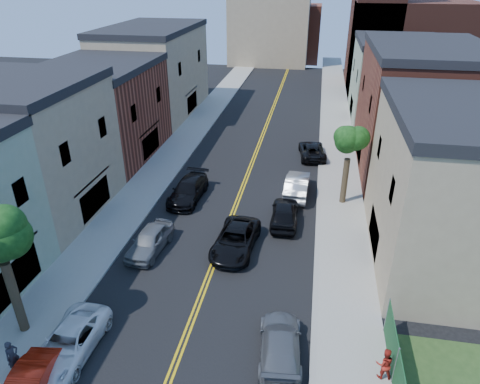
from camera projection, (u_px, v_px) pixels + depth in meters
The scene contains 24 objects.
sidewalk_left at pixel (181, 142), 43.86m from camera, with size 3.20×100.00×0.15m, color gray.
sidewalk_right at pixel (339, 153), 41.39m from camera, with size 3.20×100.00×0.15m, color gray.
curb_left at pixel (198, 144), 43.58m from camera, with size 0.30×100.00×0.15m, color gray.
curb_right at pixel (320, 152), 41.66m from camera, with size 0.30×100.00×0.15m, color gray.
bldg_left_tan_near at pixel (28, 154), 29.68m from camera, with size 9.00×10.00×9.00m, color #998466.
bldg_left_brick at pixel (102, 114), 39.50m from camera, with size 9.00×12.00×8.00m, color brown.
bldg_left_tan_far at pixel (154, 73), 51.37m from camera, with size 9.00×16.00×9.50m, color #998466.
bldg_right_tan at pixel (463, 194), 24.43m from camera, with size 9.00×12.00×9.00m, color #998466.
bldg_right_brick at pixel (419, 113), 36.41m from camera, with size 9.00×14.00×10.00m, color brown.
bldg_right_palegrn at pixel (395, 83), 48.96m from camera, with size 9.00×12.00×8.50m, color gray.
church at pixel (401, 37), 60.35m from camera, with size 16.20×14.20×22.60m.
backdrop_left at pixel (269, 30), 77.13m from camera, with size 14.00×8.00×12.00m, color #998466.
backdrop_center at pixel (293, 33), 80.46m from camera, with size 10.00×8.00×10.00m, color brown.
tree_right_far at pixel (351, 131), 30.03m from camera, with size 4.40×4.40×8.03m.
white_pickup at pixel (69, 342), 19.70m from camera, with size 2.21×4.80×1.33m, color white.
grey_car_left at pixel (150, 240), 26.92m from camera, with size 1.77×4.40×1.50m, color slate.
black_car_left at pixel (188, 190), 32.98m from camera, with size 2.13×5.25×1.52m, color black.
grey_car_right at pixel (280, 345), 19.54m from camera, with size 1.91×4.69×1.36m, color #575A5E.
black_car_right at pixel (285, 213), 29.86m from camera, with size 1.85×4.60×1.57m, color black.
silver_car_right at pixel (297, 185), 33.62m from camera, with size 1.73×4.97×1.64m, color #AAADB2.
dark_car_right_far at pixel (312, 150), 40.43m from camera, with size 2.24×4.86×1.35m, color black.
black_suv_lane at pixel (236, 240), 27.01m from camera, with size 2.41×5.23×1.45m, color black.
pedestrian_left at pixel (13, 356), 18.64m from camera, with size 0.58×0.38×1.59m, color #25242C.
pedestrian_right at pixel (384, 364), 18.31m from camera, with size 0.76×0.60×1.57m, color #A62219.
Camera 1 is at (5.29, 0.50, 15.91)m, focal length 32.15 mm.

